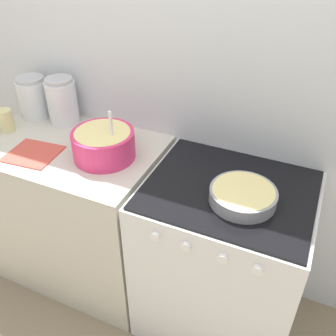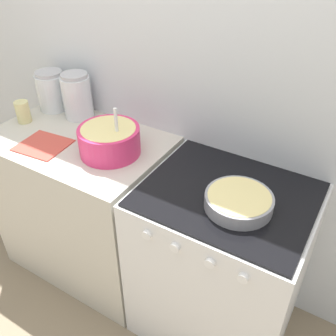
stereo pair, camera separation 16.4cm
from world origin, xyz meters
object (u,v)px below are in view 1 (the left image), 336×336
object	(u,v)px
baking_pan	(243,195)
tin_can	(6,121)
mixing_bowl	(104,143)
stove	(221,259)
storage_jar_left	(34,100)
storage_jar_middle	(63,104)

from	to	relation	value
baking_pan	tin_can	size ratio (longest dim) A/B	2.29
baking_pan	tin_can	xyz separation A→B (m)	(-1.30, 0.06, 0.03)
mixing_bowl	tin_can	world-z (taller)	mixing_bowl
stove	storage_jar_left	xyz separation A→B (m)	(-1.21, 0.20, 0.55)
mixing_bowl	storage_jar_middle	size ratio (longest dim) A/B	1.16
stove	baking_pan	bearing A→B (deg)	-41.48
storage_jar_middle	tin_can	bearing A→B (deg)	-137.26
stove	storage_jar_middle	distance (m)	1.17
storage_jar_left	storage_jar_middle	size ratio (longest dim) A/B	0.89
stove	tin_can	xyz separation A→B (m)	(-1.23, -0.00, 0.51)
stove	mixing_bowl	size ratio (longest dim) A/B	3.03
baking_pan	storage_jar_left	size ratio (longest dim) A/B	1.20
mixing_bowl	stove	bearing A→B (deg)	0.59
mixing_bowl	storage_jar_left	bearing A→B (deg)	160.23
baking_pan	mixing_bowl	bearing A→B (deg)	175.40
baking_pan	storage_jar_left	xyz separation A→B (m)	(-1.28, 0.27, 0.07)
tin_can	baking_pan	bearing A→B (deg)	-2.68
mixing_bowl	baking_pan	distance (m)	0.70
baking_pan	storage_jar_middle	world-z (taller)	storage_jar_middle
stove	mixing_bowl	bearing A→B (deg)	-179.41
storage_jar_left	stove	bearing A→B (deg)	-9.60
storage_jar_middle	tin_can	world-z (taller)	storage_jar_middle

